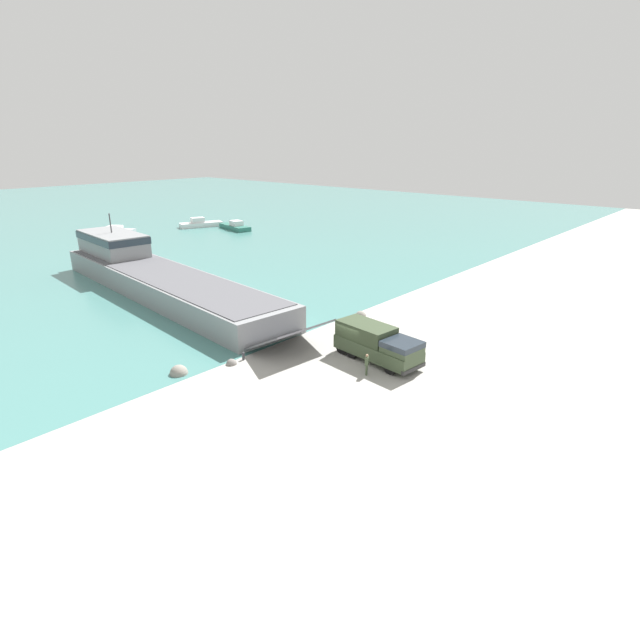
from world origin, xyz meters
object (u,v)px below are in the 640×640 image
soldier_on_ramp (367,363)px  military_truck (378,343)px  landing_craft (153,274)px  moored_boat_a (200,224)px  moored_boat_c (235,226)px  mooring_bollard (243,356)px  moored_boat_b (113,230)px

soldier_on_ramp → military_truck: bearing=-98.1°
landing_craft → moored_boat_a: bearing=53.0°
soldier_on_ramp → moored_boat_a: size_ratio=0.19×
military_truck → soldier_on_ramp: bearing=-64.3°
moored_boat_a → moored_boat_c: 8.20m
landing_craft → soldier_on_ramp: bearing=-88.0°
military_truck → soldier_on_ramp: size_ratio=4.55×
moored_boat_c → mooring_bollard: moored_boat_c is taller
moored_boat_a → moored_boat_b: size_ratio=1.03×
soldier_on_ramp → moored_boat_b: 74.78m
moored_boat_a → military_truck: bearing=-4.1°
moored_boat_a → mooring_bollard: (-36.18, -57.08, -0.28)m
landing_craft → military_truck: size_ratio=5.82×
soldier_on_ramp → mooring_bollard: size_ratio=2.58×
landing_craft → moored_boat_a: landing_craft is taller
moored_boat_a → moored_boat_b: bearing=-94.9°
military_truck → moored_boat_a: (29.24, 64.95, -0.84)m
military_truck → moored_boat_c: 65.49m
moored_boat_b → mooring_bollard: size_ratio=13.21×
landing_craft → moored_boat_c: (33.02, 26.34, -1.30)m
soldier_on_ramp → mooring_bollard: 9.84m
military_truck → mooring_bollard: (-6.94, 7.87, -1.11)m
moored_boat_c → mooring_bollard: bearing=-117.1°
soldier_on_ramp → moored_boat_c: size_ratio=0.19×
moored_boat_b → moored_boat_a: bearing=-57.6°
military_truck → moored_boat_b: military_truck is taller
landing_craft → military_truck: (1.13, -30.85, -0.43)m
moored_boat_a → moored_boat_c: size_ratio=1.02×
landing_craft → military_truck: landing_craft is taller
landing_craft → mooring_bollard: size_ratio=68.38×
soldier_on_ramp → mooring_bollard: soldier_on_ramp is taller
soldier_on_ramp → moored_boat_a: moored_boat_a is taller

